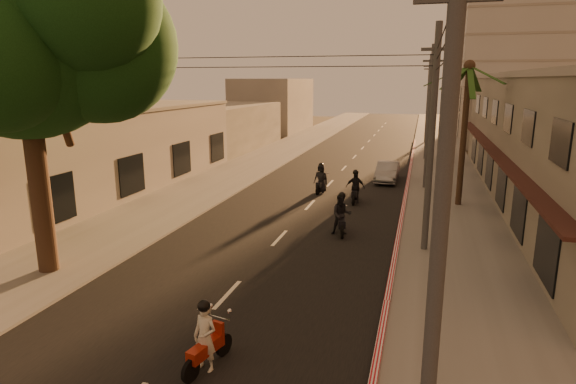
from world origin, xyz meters
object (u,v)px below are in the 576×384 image
scooter_mid_b (355,188)px  scooter_far_a (321,179)px  scooter_mid_a (341,215)px  scooter_red (206,339)px  broadleaf_tree (34,30)px  parked_car (387,172)px  palm_tree (469,74)px

scooter_mid_b → scooter_far_a: size_ratio=1.02×
scooter_mid_a → scooter_mid_b: (-0.19, 5.92, -0.04)m
scooter_mid_a → scooter_far_a: size_ratio=1.03×
scooter_red → scooter_mid_a: scooter_mid_a is taller
broadleaf_tree → scooter_far_a: size_ratio=6.26×
scooter_mid_b → scooter_far_a: scooter_mid_b is taller
scooter_far_a → parked_car: 5.89m
scooter_red → scooter_mid_a: size_ratio=0.92×
palm_tree → scooter_mid_a: 10.65m
scooter_mid_a → parked_car: scooter_mid_a is taller
broadleaf_tree → scooter_red: broadleaf_tree is taller
scooter_far_a → scooter_red: bearing=-80.3°
broadleaf_tree → scooter_far_a: (6.56, 15.08, -7.62)m
broadleaf_tree → parked_car: (10.28, 19.64, -7.80)m
broadleaf_tree → palm_tree: broadleaf_tree is taller
broadleaf_tree → scooter_mid_b: size_ratio=6.13×
palm_tree → scooter_mid_a: palm_tree is taller
scooter_mid_b → parked_car: (1.33, 6.55, -0.19)m
scooter_red → scooter_mid_b: size_ratio=0.93×
palm_tree → scooter_red: (-6.88, -17.98, -6.34)m
scooter_red → scooter_far_a: (-1.17, 19.21, 0.04)m
palm_tree → parked_car: bearing=126.8°
palm_tree → parked_car: size_ratio=2.00×
scooter_mid_b → parked_car: 6.68m
scooter_mid_b → parked_car: scooter_mid_b is taller
broadleaf_tree → parked_car: bearing=62.4°
broadleaf_tree → parked_car: broadleaf_tree is taller
broadleaf_tree → scooter_red: 11.64m
scooter_red → parked_car: 23.91m
palm_tree → scooter_red: 20.27m
scooter_red → scooter_far_a: size_ratio=0.95×
scooter_mid_a → scooter_far_a: scooter_mid_a is taller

